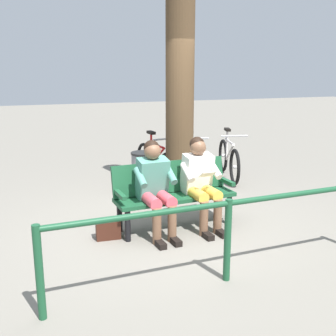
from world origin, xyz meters
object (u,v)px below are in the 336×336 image
(person_companion, at_px, (155,184))
(bicycle_green, at_px, (156,164))
(litter_bin, at_px, (143,175))
(bicycle_silver, at_px, (229,159))
(handbag, at_px, (108,230))
(bicycle_black, at_px, (191,162))
(bench, at_px, (173,190))
(tree_trunk, at_px, (180,70))
(person_reading, at_px, (200,179))

(person_companion, distance_m, bicycle_green, 2.45)
(litter_bin, bearing_deg, bicycle_silver, -160.78)
(handbag, relative_size, bicycle_black, 0.18)
(bicycle_silver, relative_size, bicycle_green, 0.98)
(litter_bin, height_order, bicycle_green, bicycle_green)
(bicycle_silver, bearing_deg, bench, -28.00)
(bicycle_black, bearing_deg, person_companion, -17.66)
(bicycle_black, relative_size, bicycle_green, 0.98)
(tree_trunk, xyz_separation_m, litter_bin, (0.61, -0.05, -1.66))
(bicycle_black, bearing_deg, bench, -13.67)
(bench, height_order, person_reading, person_reading)
(person_companion, height_order, bicycle_green, person_companion)
(tree_trunk, distance_m, litter_bin, 1.77)
(person_reading, distance_m, bicycle_green, 2.29)
(bicycle_silver, bearing_deg, tree_trunk, -45.98)
(handbag, bearing_deg, tree_trunk, -136.32)
(person_companion, relative_size, bicycle_green, 0.72)
(litter_bin, distance_m, bicycle_silver, 2.02)
(bicycle_silver, bearing_deg, litter_bin, -55.58)
(person_companion, xyz_separation_m, bicycle_green, (-0.75, -2.31, -0.30))
(bench, height_order, handbag, bench)
(person_reading, distance_m, person_companion, 0.64)
(person_companion, xyz_separation_m, handbag, (0.60, -0.04, -0.54))
(litter_bin, bearing_deg, handbag, 58.97)
(litter_bin, height_order, bicycle_silver, bicycle_silver)
(person_companion, xyz_separation_m, bicycle_silver, (-2.19, -2.19, -0.30))
(person_companion, height_order, handbag, person_companion)
(tree_trunk, relative_size, litter_bin, 5.41)
(person_reading, xyz_separation_m, bicycle_silver, (-1.55, -2.14, -0.31))
(litter_bin, xyz_separation_m, bicycle_green, (-0.47, -0.79, -0.02))
(tree_trunk, height_order, bicycle_silver, tree_trunk)
(tree_trunk, bearing_deg, bench, 65.53)
(bicycle_black, bearing_deg, tree_trunk, -20.65)
(handbag, bearing_deg, bicycle_black, -133.18)
(person_reading, xyz_separation_m, person_companion, (0.64, 0.04, -0.00))
(person_reading, height_order, bicycle_green, person_reading)
(litter_bin, distance_m, bicycle_green, 0.92)
(bench, bearing_deg, bicycle_green, -105.65)
(person_reading, xyz_separation_m, tree_trunk, (-0.26, -1.43, 1.38))
(litter_bin, relative_size, bicycle_green, 0.45)
(handbag, bearing_deg, litter_bin, -121.03)
(person_companion, bearing_deg, bicycle_silver, -138.92)
(bicycle_silver, bearing_deg, person_reading, -20.67)
(handbag, height_order, tree_trunk, tree_trunk)
(tree_trunk, bearing_deg, person_reading, 79.78)
(litter_bin, bearing_deg, tree_trunk, 175.52)
(tree_trunk, relative_size, bicycle_black, 2.49)
(handbag, relative_size, litter_bin, 0.40)
(handbag, relative_size, bicycle_green, 0.18)
(tree_trunk, distance_m, bicycle_silver, 2.24)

